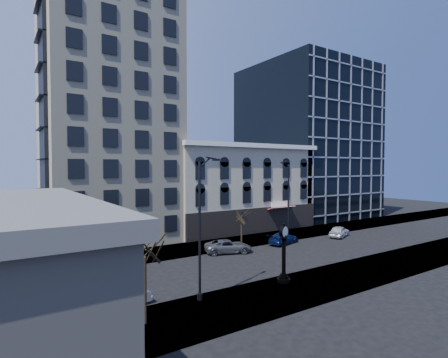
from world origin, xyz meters
TOP-DOWN VIEW (x-y plane):
  - ground at (0.00, 0.00)m, footprint 160.00×160.00m
  - sidewalk_far at (0.00, 8.00)m, footprint 160.00×6.00m
  - sidewalk_near at (0.00, -8.00)m, footprint 160.00×6.00m
  - cream_tower at (-6.11, 18.88)m, footprint 15.90×15.40m
  - victorian_row at (12.00, 15.89)m, footprint 22.60×11.19m
  - glass_office at (32.00, 20.91)m, footprint 20.00×20.15m
  - street_clock at (0.89, -6.38)m, footprint 1.07×1.07m
  - street_lamp_near at (-5.85, -5.73)m, footprint 2.48×1.20m
  - street_lamp_far at (12.50, 5.73)m, footprint 2.48×1.19m
  - bare_tree_near at (-10.98, -7.41)m, footprint 3.68×3.68m
  - bare_tree_far at (6.90, 7.57)m, footprint 2.60×2.60m
  - warning_sign at (-15.41, -6.00)m, footprint 0.64×0.32m
  - car_near_a at (-17.41, -3.43)m, footprint 4.72×2.23m
  - car_near_b at (-11.75, -4.03)m, footprint 4.77×2.12m
  - car_far_a at (2.69, 4.25)m, footprint 5.59×3.90m
  - car_far_b at (10.75, 4.25)m, footprint 5.06×3.14m
  - car_far_c at (19.81, 3.32)m, footprint 4.64×3.21m

SIDE VIEW (x-z plane):
  - ground at x=0.00m, z-range 0.00..0.00m
  - sidewalk_far at x=0.00m, z-range 0.00..0.12m
  - sidewalk_near at x=0.00m, z-range 0.00..0.12m
  - car_far_b at x=10.75m, z-range 0.00..1.37m
  - car_far_a at x=2.69m, z-range 0.00..1.42m
  - car_far_c at x=19.81m, z-range 0.00..1.47m
  - car_near_b at x=-11.75m, z-range 0.00..1.52m
  - car_near_a at x=-17.41m, z-range 0.00..1.56m
  - warning_sign at x=-15.41m, z-range 0.52..2.64m
  - street_clock at x=0.89m, z-range -0.11..4.60m
  - bare_tree_far at x=6.90m, z-range 1.25..5.72m
  - bare_tree_near at x=-10.98m, z-range 1.73..8.05m
  - victorian_row at x=12.00m, z-range -0.25..12.25m
  - street_lamp_far at x=12.50m, z-range 2.68..12.74m
  - street_lamp_near at x=-5.85m, z-range 2.68..12.75m
  - glass_office at x=32.00m, z-range 0.00..28.00m
  - cream_tower at x=-6.11m, z-range -1.93..40.57m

